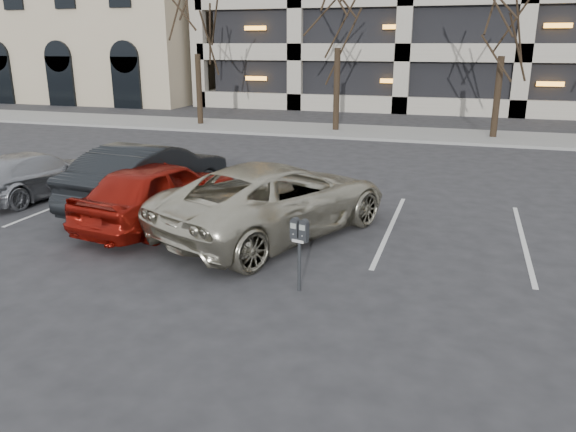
{
  "coord_description": "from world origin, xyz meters",
  "views": [
    {
      "loc": [
        2.81,
        -9.87,
        3.99
      ],
      "look_at": [
        0.02,
        -1.0,
        1.13
      ],
      "focal_mm": 35.0,
      "sensor_mm": 36.0,
      "label": 1
    }
  ],
  "objects_px": {
    "suv_silver": "(276,199)",
    "car_red": "(161,192)",
    "tree_a": "(195,8)",
    "car_silver": "(35,174)",
    "tree_c": "(507,2)",
    "car_dark": "(150,175)",
    "parking_meter": "(299,237)"
  },
  "relations": [
    {
      "from": "tree_a",
      "to": "suv_silver",
      "type": "distance_m",
      "value": 18.02
    },
    {
      "from": "tree_a",
      "to": "tree_c",
      "type": "xyz_separation_m",
      "value": [
        14.0,
        0.0,
        -0.01
      ]
    },
    {
      "from": "car_red",
      "to": "tree_c",
      "type": "bearing_deg",
      "value": -107.66
    },
    {
      "from": "car_dark",
      "to": "car_silver",
      "type": "xyz_separation_m",
      "value": [
        -3.48,
        -0.07,
        -0.2
      ]
    },
    {
      "from": "car_red",
      "to": "car_silver",
      "type": "relative_size",
      "value": 1.05
    },
    {
      "from": "parking_meter",
      "to": "car_dark",
      "type": "xyz_separation_m",
      "value": [
        -5.05,
        3.78,
        -0.15
      ]
    },
    {
      "from": "tree_a",
      "to": "parking_meter",
      "type": "relative_size",
      "value": 6.23
    },
    {
      "from": "tree_c",
      "to": "car_red",
      "type": "xyz_separation_m",
      "value": [
        -7.67,
        -14.96,
        -4.85
      ]
    },
    {
      "from": "tree_a",
      "to": "car_red",
      "type": "bearing_deg",
      "value": -67.07
    },
    {
      "from": "tree_a",
      "to": "car_silver",
      "type": "distance_m",
      "value": 14.82
    },
    {
      "from": "tree_c",
      "to": "parking_meter",
      "type": "distance_m",
      "value": 18.5
    },
    {
      "from": "parking_meter",
      "to": "car_silver",
      "type": "height_order",
      "value": "parking_meter"
    },
    {
      "from": "suv_silver",
      "to": "car_red",
      "type": "xyz_separation_m",
      "value": [
        -2.73,
        -0.15,
        -0.03
      ]
    },
    {
      "from": "tree_c",
      "to": "tree_a",
      "type": "bearing_deg",
      "value": 180.0
    },
    {
      "from": "tree_a",
      "to": "car_red",
      "type": "height_order",
      "value": "tree_a"
    },
    {
      "from": "car_silver",
      "to": "tree_c",
      "type": "bearing_deg",
      "value": -122.97
    },
    {
      "from": "car_red",
      "to": "car_dark",
      "type": "distance_m",
      "value": 1.57
    },
    {
      "from": "tree_a",
      "to": "suv_silver",
      "type": "relative_size",
      "value": 1.25
    },
    {
      "from": "tree_a",
      "to": "parking_meter",
      "type": "bearing_deg",
      "value": -59.38
    },
    {
      "from": "suv_silver",
      "to": "car_dark",
      "type": "distance_m",
      "value": 3.88
    },
    {
      "from": "tree_c",
      "to": "car_red",
      "type": "bearing_deg",
      "value": -117.14
    },
    {
      "from": "tree_a",
      "to": "tree_c",
      "type": "distance_m",
      "value": 14.0
    },
    {
      "from": "parking_meter",
      "to": "car_dark",
      "type": "distance_m",
      "value": 6.31
    },
    {
      "from": "parking_meter",
      "to": "suv_silver",
      "type": "relative_size",
      "value": 0.2
    },
    {
      "from": "tree_a",
      "to": "suv_silver",
      "type": "height_order",
      "value": "tree_a"
    },
    {
      "from": "suv_silver",
      "to": "car_silver",
      "type": "relative_size",
      "value": 1.48
    },
    {
      "from": "tree_c",
      "to": "car_dark",
      "type": "distance_m",
      "value": 16.95
    },
    {
      "from": "car_red",
      "to": "parking_meter",
      "type": "bearing_deg",
      "value": 157.03
    },
    {
      "from": "tree_c",
      "to": "car_dark",
      "type": "xyz_separation_m",
      "value": [
        -8.67,
        -13.76,
        -4.8
      ]
    },
    {
      "from": "tree_a",
      "to": "car_dark",
      "type": "xyz_separation_m",
      "value": [
        5.33,
        -13.76,
        -4.81
      ]
    },
    {
      "from": "parking_meter",
      "to": "car_silver",
      "type": "distance_m",
      "value": 9.31
    },
    {
      "from": "tree_a",
      "to": "car_silver",
      "type": "xyz_separation_m",
      "value": [
        1.85,
        -13.83,
        -5.01
      ]
    }
  ]
}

